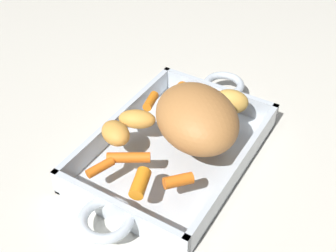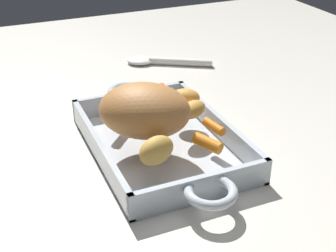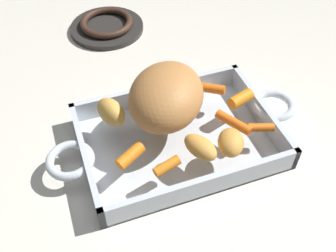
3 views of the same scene
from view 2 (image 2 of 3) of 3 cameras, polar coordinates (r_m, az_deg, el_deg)
The scene contains 13 objects.
ground_plane at distance 0.84m, azimuth -0.84°, elevation -2.81°, with size 1.72×1.72×0.00m, color silver.
roasting_dish at distance 0.83m, azimuth -0.85°, elevation -1.94°, with size 0.45×0.23×0.05m.
pork_roast at distance 0.78m, azimuth -2.83°, elevation 1.90°, with size 0.15×0.12×0.09m, color #B6773E.
baby_carrot_northwest at distance 0.91m, azimuth -4.72°, elevation 3.75°, with size 0.02×0.02×0.05m, color orange.
baby_carrot_center_right at distance 0.75m, azimuth 4.78°, elevation -2.06°, with size 0.02×0.02×0.05m, color orange.
baby_carrot_short at distance 0.89m, azimuth -1.23°, elevation 3.19°, with size 0.02×0.02×0.07m, color orange.
baby_carrot_long at distance 0.93m, azimuth -0.72°, elevation 4.32°, with size 0.01×0.01×0.04m, color orange.
baby_carrot_center_left at distance 0.87m, azimuth -6.64°, elevation 2.28°, with size 0.02×0.02×0.04m, color orange.
baby_carrot_northeast at distance 0.80m, azimuth 5.53°, elevation -0.08°, with size 0.02×0.02×0.04m, color orange.
potato_corner at distance 0.84m, azimuth 2.92°, elevation 1.97°, with size 0.06×0.03×0.03m, color gold.
potato_golden_small at distance 0.71m, azimuth -1.41°, elevation -2.95°, with size 0.06×0.04×0.04m, color gold.
potato_near_roast at distance 0.88m, azimuth 2.05°, elevation 3.45°, with size 0.06×0.04×0.03m, color gold.
serving_spoon at distance 1.20m, azimuth -1.01°, elevation 7.81°, with size 0.14×0.20×0.02m.
Camera 2 is at (-0.66, 0.27, 0.44)m, focal length 50.70 mm.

